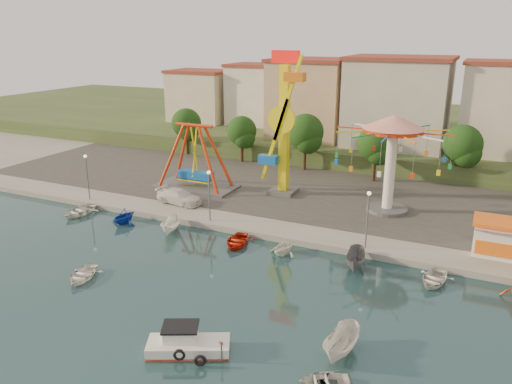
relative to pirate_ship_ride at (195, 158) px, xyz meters
The scene contains 33 objects.
ground 27.17m from the pirate_ship_ride, 55.35° to the right, with size 200.00×200.00×0.00m, color #132E35.
quay_deck 42.95m from the pirate_ship_ride, 69.11° to the left, with size 200.00×100.00×0.60m, color #9E998E.
asphalt_pad 17.60m from the pirate_ship_ride, 27.53° to the left, with size 90.00×28.00×0.01m, color #4C4944.
hill_terrace 47.55m from the pirate_ship_ride, 71.27° to the left, with size 200.00×60.00×3.00m, color #384C26.
pirate_ship_ride is the anchor object (origin of this frame).
kamikaze_tower 11.80m from the pirate_ship_ride, 11.40° to the left, with size 4.22×3.10×16.50m.
wave_swinger 23.43m from the pirate_ship_ride, ahead, with size 11.60×11.60×10.40m.
booth_left 34.92m from the pirate_ship_ride, ahead, with size 5.40×3.78×3.08m.
lamp_post_0 12.66m from the pirate_ship_ride, 134.04° to the right, with size 0.14×0.14×5.00m, color #59595E.
lamp_post_1 11.67m from the pirate_ship_ride, 51.34° to the right, with size 0.14×0.14×5.00m, color #59595E.
lamp_post_2 24.98m from the pirate_ship_ride, 21.29° to the right, with size 0.14×0.14×5.00m, color #59595E.
tree_0 18.43m from the pirate_ship_ride, 125.79° to the left, with size 4.60×4.60×7.19m.
tree_1 14.23m from the pirate_ship_ride, 93.05° to the left, with size 4.35×4.35×6.80m.
tree_2 16.64m from the pirate_ship_ride, 56.10° to the left, with size 5.02×5.02×7.85m.
tree_3 22.87m from the pirate_ship_ride, 32.60° to the left, with size 4.68×4.68×7.32m.
tree_4 33.03m from the pirate_ship_ride, 27.62° to the left, with size 4.86×4.86×7.60m.
building_0 30.42m from the pirate_ship_ride, 127.05° to the left, with size 9.26×9.53×11.87m, color beige.
building_1 30.09m from the pirate_ship_ride, 101.72° to the left, with size 12.33×9.01×8.63m, color silver.
building_2 31.02m from the pirate_ship_ride, 76.72° to the left, with size 11.95×9.28×11.23m, color tan.
building_3 34.06m from the pirate_ship_ride, 52.06° to the left, with size 12.59×10.50×9.20m, color beige.
building_4 45.79m from the pirate_ship_ride, 41.30° to the left, with size 10.75×9.23×9.24m, color beige.
cabin_motorboat 32.84m from the pirate_ship_ride, 59.41° to the right, with size 5.42×3.94×1.79m.
rowboat_a 24.13m from the pirate_ship_ride, 80.97° to the right, with size 2.55×3.57×0.74m, color white.
rowboat_b 37.54m from the pirate_ship_ride, 47.37° to the right, with size 2.09×2.92×0.61m, color silver.
skiff 35.41m from the pirate_ship_ride, 43.84° to the right, with size 1.59×4.24×1.64m, color silver.
van 6.77m from the pirate_ship_ride, 76.15° to the right, with size 2.23×5.50×1.60m, color white.
moored_boat_0 14.84m from the pirate_ship_ride, 121.01° to the right, with size 3.00×4.20×0.87m, color silver.
moored_boat_1 12.83m from the pirate_ship_ride, 95.71° to the right, with size 2.67×3.10×1.63m, color #1335A7.
moored_boat_2 13.60m from the pirate_ship_ride, 69.30° to the right, with size 1.44×3.82×1.48m, color silver.
moored_boat_3 17.57m from the pirate_ship_ride, 45.74° to the right, with size 2.77×3.87×0.80m, color red.
moored_boat_4 21.01m from the pirate_ship_ride, 36.32° to the right, with size 2.47×2.86×1.51m, color white.
moored_boat_5 26.48m from the pirate_ship_ride, 27.86° to the right, with size 1.52×4.04×1.56m, color slate.
moored_boat_6 32.17m from the pirate_ship_ride, 22.58° to the right, with size 2.68×3.75×0.78m, color silver.
Camera 1 is at (16.50, -28.24, 18.96)m, focal length 35.00 mm.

